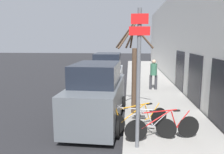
# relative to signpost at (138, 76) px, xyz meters

# --- Properties ---
(ground_plane) EXTENTS (80.00, 80.00, 0.00)m
(ground_plane) POSITION_rel_signpost_xyz_m (-1.40, 7.11, -2.18)
(ground_plane) COLOR black
(sidewalk_curb) EXTENTS (3.20, 32.00, 0.15)m
(sidewalk_curb) POSITION_rel_signpost_xyz_m (1.20, 9.91, -2.11)
(sidewalk_curb) COLOR gray
(sidewalk_curb) RESTS_ON ground
(building_facade) EXTENTS (0.23, 32.00, 6.50)m
(building_facade) POSITION_rel_signpost_xyz_m (2.95, 9.82, 1.04)
(building_facade) COLOR silver
(building_facade) RESTS_ON ground
(signpost) EXTENTS (0.54, 0.13, 3.78)m
(signpost) POSITION_rel_signpost_xyz_m (0.00, 0.00, 0.00)
(signpost) COLOR #595B60
(signpost) RESTS_ON sidewalk_curb
(bicycle_0) EXTENTS (2.28, 0.68, 0.94)m
(bicycle_0) POSITION_rel_signpost_xyz_m (0.78, 0.53, -1.63)
(bicycle_0) COLOR black
(bicycle_0) RESTS_ON sidewalk_curb
(bicycle_1) EXTENTS (2.21, 0.76, 0.87)m
(bicycle_1) POSITION_rel_signpost_xyz_m (0.10, 0.87, -1.66)
(bicycle_1) COLOR black
(bicycle_1) RESTS_ON sidewalk_curb
(bicycle_2) EXTENTS (2.03, 1.24, 0.90)m
(bicycle_2) POSITION_rel_signpost_xyz_m (0.08, 1.18, -1.65)
(bicycle_2) COLOR black
(bicycle_2) RESTS_ON sidewalk_curb
(parked_car_0) EXTENTS (2.11, 4.64, 2.29)m
(parked_car_0) POSITION_rel_signpost_xyz_m (-1.45, 2.27, -1.13)
(parked_car_0) COLOR #51565B
(parked_car_0) RESTS_ON ground
(parked_car_1) EXTENTS (1.94, 4.37, 2.32)m
(parked_car_1) POSITION_rel_signpost_xyz_m (-1.59, 7.91, -1.14)
(parked_car_1) COLOR #B2B7BC
(parked_car_1) RESTS_ON ground
(pedestrian_near) EXTENTS (0.48, 0.40, 1.82)m
(pedestrian_near) POSITION_rel_signpost_xyz_m (1.23, 7.46, -0.98)
(pedestrian_near) COLOR #333338
(pedestrian_near) RESTS_ON sidewalk_curb
(street_tree) EXTENTS (1.60, 1.44, 3.84)m
(street_tree) POSITION_rel_signpost_xyz_m (-0.08, 3.04, -0.20)
(street_tree) COLOR #4C3828
(street_tree) RESTS_ON sidewalk_curb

